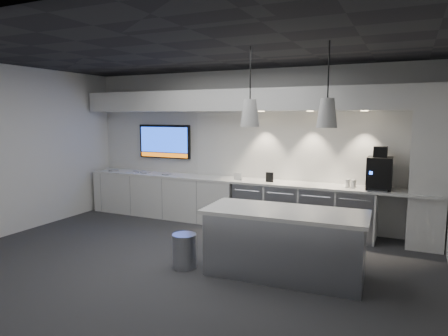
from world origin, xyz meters
The scene contains 27 objects.
floor centered at (0.00, 0.00, 0.00)m, with size 7.00×7.00×0.00m, color #2C2C2F.
ceiling centered at (0.00, 0.00, 3.00)m, with size 7.00×7.00×0.00m, color black.
wall_back centered at (0.00, 2.50, 1.50)m, with size 7.00×7.00×0.00m, color silver.
wall_front centered at (0.00, -2.50, 1.50)m, with size 7.00×7.00×0.00m, color silver.
wall_left centered at (-3.50, 0.00, 1.50)m, with size 7.00×7.00×0.00m, color silver.
back_counter centered at (0.00, 2.17, 0.88)m, with size 6.80×0.65×0.04m, color white.
left_base_cabinets centered at (-1.75, 2.17, 0.43)m, with size 3.30×0.63×0.86m, color white.
fridge_unit_a centered at (0.25, 2.17, 0.42)m, with size 0.60×0.61×0.85m, color #9B9DA4.
fridge_unit_b centered at (0.88, 2.17, 0.42)m, with size 0.60×0.61×0.85m, color #9B9DA4.
fridge_unit_c centered at (1.51, 2.17, 0.42)m, with size 0.60×0.61×0.85m, color #9B9DA4.
fridge_unit_d centered at (2.14, 2.17, 0.42)m, with size 0.60×0.61×0.85m, color #9B9DA4.
backsplash centered at (1.20, 2.48, 1.55)m, with size 4.60×0.03×1.30m, color white.
soffit centered at (0.00, 2.20, 2.40)m, with size 6.90×0.60×0.40m, color white.
column centered at (3.20, 2.20, 1.30)m, with size 0.55×0.55×2.60m, color white.
wall_tv centered at (-1.90, 2.45, 1.56)m, with size 1.25×0.07×0.72m.
island centered at (1.47, 0.12, 0.45)m, with size 2.14×1.00×0.89m.
bin centered at (0.12, -0.18, 0.24)m, with size 0.34×0.34×0.48m, color #9B9DA4.
coffee_machine centered at (2.48, 2.20, 1.19)m, with size 0.39×0.56×0.71m.
sign_black centered at (0.60, 2.11, 0.99)m, with size 0.14×0.02×0.18m, color black.
sign_white centered at (-0.02, 2.08, 0.97)m, with size 0.18×0.02×0.14m, color white.
cup_cluster centered at (2.04, 2.15, 0.97)m, with size 0.17×0.17×0.14m, color white, non-canonical shape.
tray_a centered at (-3.01, 2.08, 0.91)m, with size 0.16×0.16×0.03m, color #979797.
tray_b centered at (-2.39, 2.15, 0.91)m, with size 0.16×0.16×0.03m, color #979797.
tray_c centered at (-2.16, 2.09, 0.91)m, with size 0.16×0.16×0.03m, color #979797.
tray_d centered at (-1.62, 2.08, 0.91)m, with size 0.16×0.16×0.03m, color #979797.
pendant_left centered at (0.97, 0.12, 2.15)m, with size 0.25×0.25×1.06m.
pendant_right centered at (1.97, 0.12, 2.15)m, with size 0.25×0.25×1.06m.
Camera 1 is at (2.89, -4.82, 2.12)m, focal length 32.00 mm.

